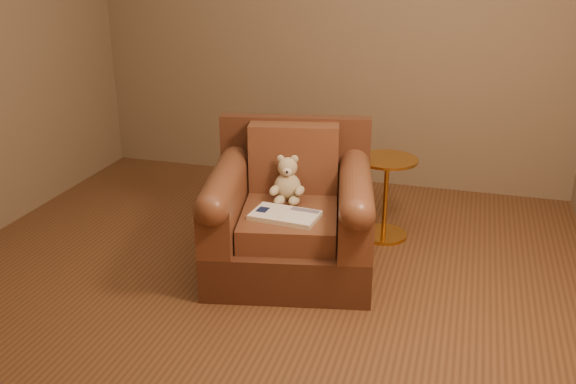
# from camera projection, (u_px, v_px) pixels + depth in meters

# --- Properties ---
(floor) EXTENTS (4.00, 4.00, 0.00)m
(floor) POSITION_uv_depth(u_px,v_px,m) (250.00, 287.00, 3.83)
(floor) COLOR brown
(floor) RESTS_ON ground
(armchair) EXTENTS (1.14, 1.10, 0.88)m
(armchair) POSITION_uv_depth(u_px,v_px,m) (291.00, 216.00, 3.97)
(armchair) COLOR #4B2819
(armchair) RESTS_ON floor
(teddy_bear) EXTENTS (0.21, 0.24, 0.29)m
(teddy_bear) POSITION_uv_depth(u_px,v_px,m) (287.00, 183.00, 3.97)
(teddy_bear) COLOR tan
(teddy_bear) RESTS_ON armchair
(guidebook) EXTENTS (0.41, 0.27, 0.03)m
(guidebook) POSITION_uv_depth(u_px,v_px,m) (285.00, 215.00, 3.74)
(guidebook) COLOR beige
(guidebook) RESTS_ON armchair
(side_table) EXTENTS (0.41, 0.41, 0.57)m
(side_table) POSITION_uv_depth(u_px,v_px,m) (386.00, 195.00, 4.39)
(side_table) COLOR gold
(side_table) RESTS_ON floor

